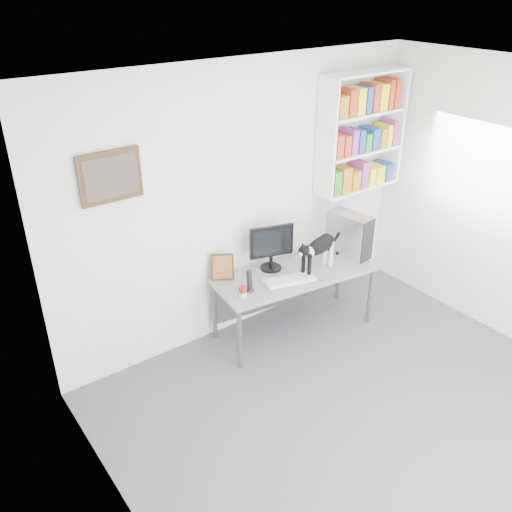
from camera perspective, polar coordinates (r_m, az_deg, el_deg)
name	(u,v)px	position (r m, az deg, el deg)	size (l,w,h in m)	color
room	(407,290)	(3.96, 15.64, -3.51)	(4.01, 4.01, 2.70)	#515156
bookshelf	(361,132)	(5.87, 11.04, 12.65)	(1.03, 0.28, 1.24)	white
wall_art	(110,177)	(4.46, -15.09, 8.06)	(0.52, 0.04, 0.42)	#4B3018
desk	(294,301)	(5.57, 4.03, -4.80)	(1.63, 0.64, 0.68)	gray
monitor	(271,247)	(5.34, 1.61, 0.92)	(0.45, 0.21, 0.48)	black
keyboard	(289,280)	(5.23, 3.52, -2.54)	(0.49, 0.19, 0.04)	white
pc_tower	(349,235)	(5.71, 9.75, 2.24)	(0.21, 0.46, 0.46)	silver
speaker	(249,281)	(5.03, -0.70, -2.60)	(0.10, 0.10, 0.22)	black
leaning_print	(222,267)	(5.22, -3.56, -1.11)	(0.22, 0.09, 0.27)	#4B3018
soup_can	(243,292)	(4.97, -1.41, -3.78)	(0.07, 0.07, 0.11)	#A61D0E
cat	(319,254)	(5.36, 6.61, 0.19)	(0.61, 0.16, 0.38)	black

